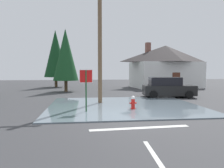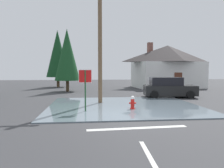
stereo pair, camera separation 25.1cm
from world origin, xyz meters
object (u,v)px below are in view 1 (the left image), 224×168
pine_tree_tall_left (56,54)px  pine_tree_short_left (66,55)px  stop_sign_near (86,82)px  house (165,66)px  fire_hydrant (133,103)px  parked_car (168,88)px  utility_pole (100,37)px

pine_tree_tall_left → pine_tree_short_left: pine_tree_tall_left is taller
stop_sign_near → house: size_ratio=0.25×
fire_hydrant → parked_car: parked_car is taller
parked_car → pine_tree_short_left: bearing=146.6°
utility_pole → pine_tree_tall_left: bearing=108.0°
stop_sign_near → fire_hydrant: 3.06m
pine_tree_short_left → parked_car: bearing=-33.4°
stop_sign_near → fire_hydrant: bearing=10.0°
house → fire_hydrant: bearing=-116.8°
fire_hydrant → pine_tree_tall_left: (-6.62, 17.56, 4.06)m
fire_hydrant → house: (7.75, 15.37, 2.45)m
pine_tree_short_left → house: bearing=17.8°
fire_hydrant → utility_pole: utility_pole is taller
parked_car → utility_pole: bearing=-154.9°
stop_sign_near → utility_pole: (0.98, 3.09, 2.88)m
fire_hydrant → parked_car: size_ratio=0.18×
stop_sign_near → pine_tree_short_left: pine_tree_short_left is taller
fire_hydrant → pine_tree_short_left: size_ratio=0.12×
fire_hydrant → pine_tree_short_left: bearing=112.9°
pine_tree_tall_left → utility_pole: bearing=-72.0°
parked_car → stop_sign_near: bearing=-139.8°
stop_sign_near → utility_pole: utility_pole is taller
pine_tree_tall_left → house: bearing=-8.6°
fire_hydrant → house: bearing=63.2°
pine_tree_short_left → utility_pole: bearing=-70.8°
stop_sign_near → pine_tree_tall_left: pine_tree_tall_left is taller
pine_tree_tall_left → stop_sign_near: bearing=-77.9°
house → pine_tree_short_left: (-12.56, -4.03, 1.08)m
stop_sign_near → parked_car: bearing=40.2°
stop_sign_near → pine_tree_short_left: (-2.06, 11.83, 2.25)m
utility_pole → parked_car: 7.59m
fire_hydrant → house: 17.39m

